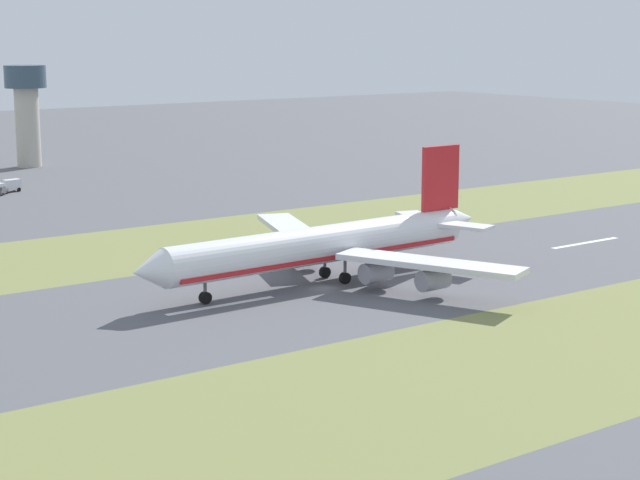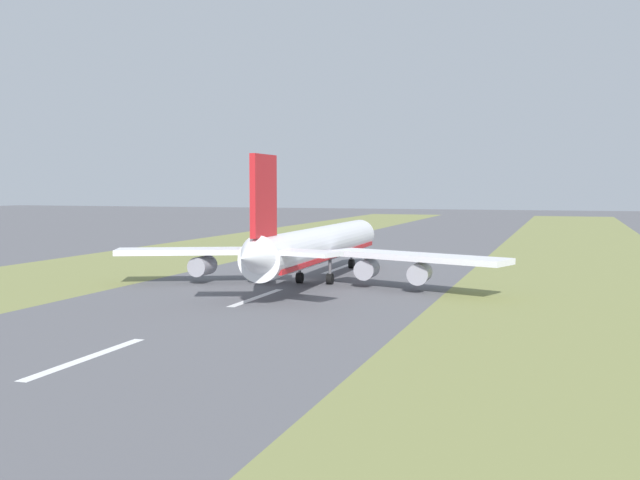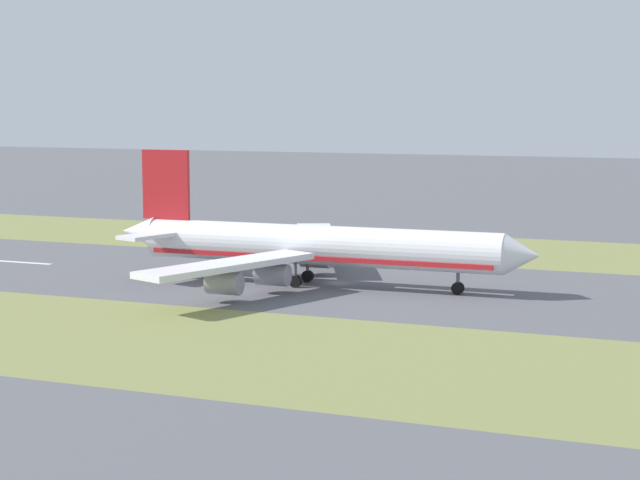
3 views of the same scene
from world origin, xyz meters
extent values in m
plane|color=#56565B|center=(0.00, 0.00, 0.00)|extent=(800.00, 800.00, 0.00)
cube|color=olive|center=(-45.00, 0.00, 0.00)|extent=(40.00, 600.00, 0.01)
cube|color=olive|center=(45.00, 0.00, 0.00)|extent=(40.00, 600.00, 0.01)
cube|color=silver|center=(0.00, -61.71, 0.01)|extent=(1.20, 18.00, 0.01)
cube|color=silver|center=(0.00, -21.71, 0.01)|extent=(1.20, 18.00, 0.01)
cube|color=silver|center=(0.00, 18.29, 0.01)|extent=(1.20, 18.00, 0.01)
cylinder|color=white|center=(2.93, -1.71, 6.20)|extent=(7.56, 56.15, 6.00)
cone|color=white|center=(2.08, 28.78, 6.20)|extent=(6.02, 5.16, 5.88)
cone|color=white|center=(3.79, -32.70, 7.00)|extent=(5.27, 6.14, 5.10)
cube|color=red|center=(2.93, -1.71, 4.55)|extent=(7.20, 53.90, 0.70)
cube|color=white|center=(-14.37, -9.42, 5.30)|extent=(28.98, 17.11, 0.90)
cube|color=white|center=(20.62, -8.44, 5.30)|extent=(29.27, 15.73, 0.90)
cylinder|color=#93939E|center=(-5.96, -5.96, 2.85)|extent=(3.33, 4.89, 3.20)
cylinder|color=#93939E|center=(-14.86, -9.71, 2.85)|extent=(3.33, 4.89, 3.20)
cylinder|color=#93939E|center=(12.03, -5.46, 2.85)|extent=(3.33, 4.89, 3.20)
cylinder|color=#93939E|center=(21.13, -8.71, 2.85)|extent=(3.33, 4.89, 3.20)
cube|color=red|center=(3.65, -27.70, 14.70)|extent=(1.02, 8.02, 11.00)
cube|color=white|center=(-1.85, -27.85, 7.20)|extent=(10.90, 7.50, 0.60)
cube|color=white|center=(9.15, -27.55, 7.20)|extent=(10.84, 7.04, 0.60)
cylinder|color=#59595E|center=(2.33, 19.56, 2.50)|extent=(0.50, 0.50, 3.20)
cylinder|color=black|center=(2.33, 19.56, 0.90)|extent=(0.95, 1.82, 1.80)
cylinder|color=#59595E|center=(0.41, -4.78, 2.50)|extent=(0.50, 0.50, 3.20)
cylinder|color=black|center=(0.41, -4.78, 0.90)|extent=(0.95, 1.82, 1.80)
cylinder|color=#59595E|center=(5.61, -4.64, 2.50)|extent=(0.50, 0.50, 3.20)
cylinder|color=black|center=(5.61, -4.64, 0.90)|extent=(0.95, 1.82, 1.80)
camera|label=1|loc=(-130.64, 95.43, 39.30)|focal=60.00mm
camera|label=2|loc=(42.20, -119.96, 15.95)|focal=42.00mm
camera|label=3|loc=(151.36, 57.51, 27.62)|focal=60.00mm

